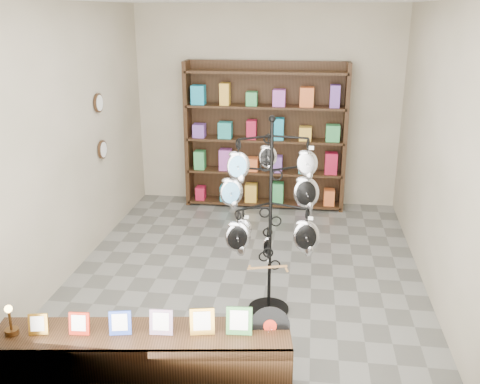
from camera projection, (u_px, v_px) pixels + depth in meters
The scene contains 6 objects.
ground at pixel (247, 271), 6.25m from camera, with size 5.00×5.00×0.00m, color slate.
room_envelope at pixel (247, 115), 5.65m from camera, with size 5.00×5.00×5.00m.
display_tree at pixel (271, 203), 5.08m from camera, with size 1.03×0.98×2.00m.
front_shelf at pixel (144, 364), 4.16m from camera, with size 2.32×0.77×0.81m.
back_shelving at pixel (265, 141), 8.07m from camera, with size 2.42×0.36×2.20m.
wall_clocks at pixel (100, 127), 6.76m from camera, with size 0.03×0.24×0.84m.
Camera 1 is at (0.67, -5.58, 2.90)m, focal length 40.00 mm.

